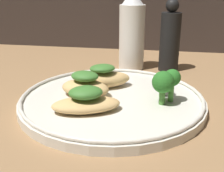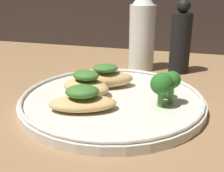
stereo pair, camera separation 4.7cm
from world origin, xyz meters
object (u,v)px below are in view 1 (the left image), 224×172
(plate, at_px, (112,99))
(sauce_bottle, at_px, (132,32))
(broccoli_bunch, at_px, (165,81))
(pepper_grinder, at_px, (170,39))

(plate, distance_m, sauce_bottle, 0.24)
(broccoli_bunch, bearing_deg, pepper_grinder, 87.95)
(sauce_bottle, bearing_deg, plate, -91.63)
(plate, xyz_separation_m, broccoli_bunch, (0.09, -0.00, 0.04))
(plate, distance_m, pepper_grinder, 0.25)
(broccoli_bunch, relative_size, sauce_bottle, 0.36)
(pepper_grinder, bearing_deg, broccoli_bunch, -92.05)
(broccoli_bunch, height_order, sauce_bottle, sauce_bottle)
(sauce_bottle, xyz_separation_m, pepper_grinder, (0.09, 0.00, -0.01))
(broccoli_bunch, xyz_separation_m, sauce_bottle, (-0.08, 0.23, 0.04))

